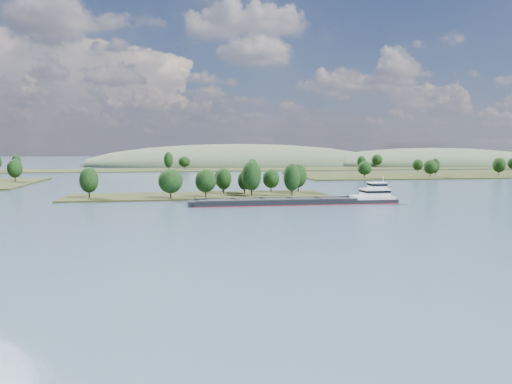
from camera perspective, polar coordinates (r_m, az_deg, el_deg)
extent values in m
plane|color=#384C61|center=(134.27, -5.33, -3.03)|extent=(1800.00, 1800.00, 0.00)
cube|color=#272D14|center=(193.72, -6.68, -0.51)|extent=(100.00, 30.00, 1.20)
cylinder|color=black|center=(186.11, -0.51, 0.16)|extent=(0.50, 0.50, 4.40)
ellipsoid|color=black|center=(185.70, -0.52, 1.88)|extent=(7.40, 7.40, 11.31)
cylinder|color=black|center=(205.60, -3.80, 0.47)|extent=(0.50, 0.50, 3.27)
ellipsoid|color=black|center=(205.29, -3.81, 1.63)|extent=(7.20, 7.20, 8.40)
cylinder|color=black|center=(185.17, -5.76, -0.05)|extent=(0.50, 0.50, 3.41)
ellipsoid|color=black|center=(184.83, -5.78, 1.29)|extent=(7.84, 7.84, 8.77)
cylinder|color=black|center=(197.15, -3.71, 0.28)|extent=(0.50, 0.50, 3.33)
ellipsoid|color=black|center=(196.83, -3.72, 1.50)|extent=(6.25, 6.25, 8.56)
cylinder|color=black|center=(183.01, -9.73, -0.14)|extent=(0.50, 0.50, 3.50)
ellipsoid|color=black|center=(182.65, -9.75, 1.25)|extent=(8.83, 8.83, 8.99)
cylinder|color=black|center=(191.19, -18.52, -0.09)|extent=(0.50, 0.50, 3.66)
ellipsoid|color=black|center=(190.83, -18.56, 1.31)|extent=(6.87, 6.87, 9.42)
cylinder|color=black|center=(197.16, -1.32, 0.24)|extent=(0.50, 0.50, 2.98)
ellipsoid|color=black|center=(196.87, -1.32, 1.34)|extent=(5.43, 5.43, 7.67)
cylinder|color=black|center=(205.87, 4.85, 0.54)|extent=(0.50, 0.50, 3.75)
ellipsoid|color=black|center=(205.53, 4.86, 1.86)|extent=(7.03, 7.03, 9.64)
cylinder|color=black|center=(187.36, 4.12, 0.13)|extent=(0.50, 0.50, 4.05)
ellipsoid|color=black|center=(186.98, 4.13, 1.70)|extent=(6.50, 6.50, 10.42)
cylinder|color=black|center=(204.96, 1.73, 0.44)|extent=(0.50, 0.50, 3.11)
ellipsoid|color=black|center=(204.67, 1.73, 1.55)|extent=(7.04, 7.04, 8.00)
cylinder|color=black|center=(294.37, -25.82, 1.48)|extent=(0.50, 0.50, 3.83)
ellipsoid|color=black|center=(294.14, -25.86, 2.43)|extent=(7.65, 7.65, 9.84)
cylinder|color=black|center=(302.35, 12.30, 1.91)|extent=(0.50, 0.50, 3.21)
ellipsoid|color=black|center=(302.15, 12.32, 2.68)|extent=(8.22, 8.22, 8.25)
cylinder|color=black|center=(356.89, 26.00, 2.03)|extent=(0.50, 0.50, 3.74)
ellipsoid|color=black|center=(356.70, 26.03, 2.79)|extent=(8.25, 8.25, 9.63)
cylinder|color=black|center=(321.40, 19.29, 1.95)|extent=(0.50, 0.50, 3.45)
ellipsoid|color=black|center=(321.20, 19.31, 2.73)|extent=(8.30, 8.30, 8.86)
cylinder|color=black|center=(336.67, 19.79, 2.08)|extent=(0.50, 0.50, 3.61)
ellipsoid|color=black|center=(336.48, 19.82, 2.86)|extent=(5.32, 5.32, 9.28)
cylinder|color=black|center=(372.70, 17.99, 2.37)|extent=(0.50, 0.50, 3.10)
ellipsoid|color=black|center=(372.55, 18.00, 2.97)|extent=(7.44, 7.44, 7.96)
cylinder|color=black|center=(427.75, 27.22, 2.39)|extent=(0.50, 0.50, 3.25)
ellipsoid|color=black|center=(427.61, 27.24, 2.94)|extent=(7.05, 7.05, 8.36)
cube|color=#272D14|center=(413.08, -8.29, 2.49)|extent=(900.00, 60.00, 1.20)
cylinder|color=black|center=(422.83, 11.95, 2.82)|extent=(0.50, 0.50, 3.59)
ellipsoid|color=black|center=(422.68, 11.96, 3.44)|extent=(7.33, 7.33, 9.24)
cylinder|color=black|center=(418.11, -8.19, 2.85)|extent=(0.50, 0.50, 3.49)
ellipsoid|color=black|center=(417.95, -8.19, 3.46)|extent=(9.60, 9.60, 8.96)
cylinder|color=black|center=(465.58, 13.65, 3.01)|extent=(0.50, 0.50, 3.86)
ellipsoid|color=black|center=(465.43, 13.66, 3.62)|extent=(9.79, 9.79, 9.92)
cylinder|color=black|center=(424.50, -25.69, 2.47)|extent=(0.50, 0.50, 4.13)
ellipsoid|color=black|center=(424.32, -25.72, 3.17)|extent=(6.60, 6.60, 10.62)
cylinder|color=black|center=(409.55, -0.44, 2.81)|extent=(0.50, 0.50, 2.84)
ellipsoid|color=black|center=(409.42, -0.44, 3.31)|extent=(7.37, 7.37, 7.31)
cylinder|color=black|center=(392.69, -9.96, 2.77)|extent=(0.50, 0.50, 4.80)
ellipsoid|color=black|center=(392.49, -9.98, 3.66)|extent=(7.02, 7.02, 12.33)
ellipsoid|color=#3E4F36|center=(553.22, 19.57, 2.92)|extent=(260.00, 140.00, 36.00)
ellipsoid|color=#3E4F36|center=(517.62, -1.90, 3.08)|extent=(320.00, 160.00, 44.00)
cube|color=black|center=(167.46, 4.65, -1.24)|extent=(68.90, 8.98, 1.89)
cube|color=maroon|center=(167.51, 4.65, -1.37)|extent=(69.08, 9.15, 0.22)
cube|color=black|center=(169.92, 2.06, -0.72)|extent=(53.37, 0.63, 0.69)
cube|color=black|center=(161.70, 2.65, -1.03)|extent=(53.37, 0.63, 0.69)
cube|color=black|center=(165.82, 2.34, -0.91)|extent=(51.68, 8.03, 0.26)
cube|color=black|center=(163.03, -4.19, -0.94)|extent=(7.78, 7.10, 0.30)
cube|color=black|center=(164.14, -0.89, -0.88)|extent=(7.78, 7.10, 0.30)
cube|color=black|center=(165.79, 2.35, -0.82)|extent=(7.78, 7.10, 0.30)
cube|color=black|center=(167.96, 5.51, -0.77)|extent=(7.78, 7.10, 0.30)
cube|color=black|center=(170.63, 8.58, -0.71)|extent=(7.78, 7.10, 0.30)
cube|color=black|center=(162.58, -7.36, -1.33)|extent=(2.62, 7.76, 1.72)
cylinder|color=black|center=(162.48, -7.06, -0.91)|extent=(0.21, 0.21, 1.89)
cube|color=white|center=(175.66, 13.13, -0.57)|extent=(13.82, 8.34, 1.03)
cube|color=white|center=(175.83, 13.40, -0.01)|extent=(8.64, 6.93, 2.58)
cube|color=black|center=(175.80, 13.40, 0.10)|extent=(8.82, 7.11, 0.77)
cube|color=white|center=(175.98, 13.68, 0.72)|extent=(5.19, 5.19, 1.89)
cube|color=black|center=(175.96, 13.68, 0.83)|extent=(5.37, 5.37, 0.69)
cube|color=white|center=(175.91, 13.68, 1.05)|extent=(5.54, 5.54, 0.17)
cylinder|color=white|center=(176.69, 14.33, 1.39)|extent=(0.17, 0.17, 2.24)
cylinder|color=black|center=(176.97, 12.33, 1.16)|extent=(0.43, 0.43, 1.03)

